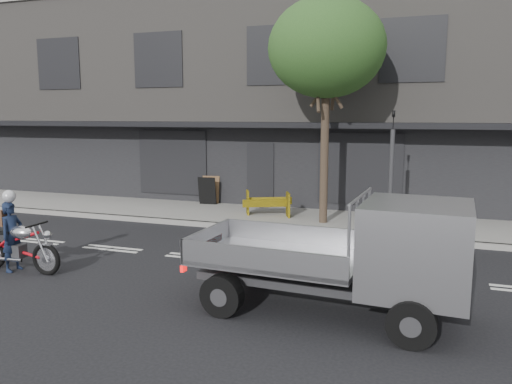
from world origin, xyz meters
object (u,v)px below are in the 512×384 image
object	(u,v)px
street_tree	(327,49)
traffic_light_pole	(391,179)
rider	(12,237)
construction_barrier	(265,204)
sandwich_board	(207,191)
motorcycle	(18,246)
flatbed_ute	(388,251)

from	to	relation	value
street_tree	traffic_light_pole	xyz separation A→B (m)	(2.00, -0.85, -3.63)
rider	construction_barrier	bearing A→B (deg)	-28.53
traffic_light_pole	construction_barrier	world-z (taller)	traffic_light_pole
rider	sandwich_board	world-z (taller)	rider
street_tree	construction_barrier	size ratio (longest dim) A/B	4.59
traffic_light_pole	construction_barrier	xyz separation A→B (m)	(-3.92, 1.09, -1.09)
traffic_light_pole	street_tree	bearing A→B (deg)	156.97
motorcycle	sandwich_board	bearing A→B (deg)	84.39
sandwich_board	rider	bearing A→B (deg)	-103.98
rider	street_tree	bearing A→B (deg)	-40.70
motorcycle	sandwich_board	distance (m)	8.11
street_tree	sandwich_board	size ratio (longest dim) A/B	6.67
flatbed_ute	rider	bearing A→B (deg)	-177.82
street_tree	construction_barrier	xyz separation A→B (m)	(-1.92, 0.24, -4.72)
street_tree	rider	size ratio (longest dim) A/B	4.41
traffic_light_pole	sandwich_board	world-z (taller)	traffic_light_pole
flatbed_ute	motorcycle	bearing A→B (deg)	-177.84
flatbed_ute	sandwich_board	size ratio (longest dim) A/B	4.61
sandwich_board	construction_barrier	bearing A→B (deg)	-34.84
street_tree	sandwich_board	distance (m)	6.72
traffic_light_pole	construction_barrier	distance (m)	4.21
traffic_light_pole	motorcycle	size ratio (longest dim) A/B	1.61
street_tree	traffic_light_pole	distance (m)	4.23
traffic_light_pole	construction_barrier	bearing A→B (deg)	164.50
motorcycle	construction_barrier	distance (m)	7.53
street_tree	rider	world-z (taller)	street_tree
street_tree	flatbed_ute	distance (m)	8.11
motorcycle	construction_barrier	size ratio (longest dim) A/B	1.48
motorcycle	rider	world-z (taller)	rider
traffic_light_pole	flatbed_ute	distance (m)	5.78
street_tree	construction_barrier	world-z (taller)	street_tree
rider	sandwich_board	xyz separation A→B (m)	(0.98, 8.07, -0.11)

